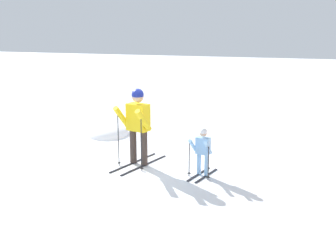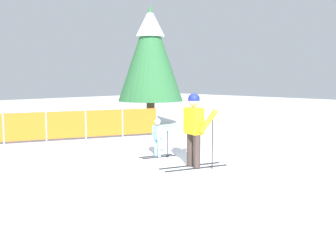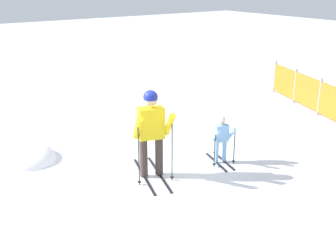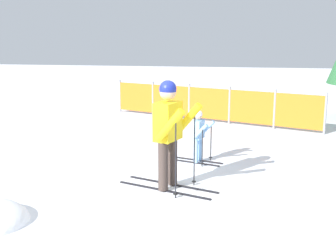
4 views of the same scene
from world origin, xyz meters
TOP-DOWN VIEW (x-y plane):
  - ground_plane at (0.00, 0.00)m, footprint 60.00×60.00m
  - skier_adult at (0.31, 0.27)m, footprint 1.65×0.89m
  - skier_child at (0.59, 1.79)m, footprint 0.98×0.53m
  - snow_mound at (-1.88, -1.43)m, footprint 1.32×1.12m

SIDE VIEW (x-z plane):
  - ground_plane at x=0.00m, z-range 0.00..0.00m
  - snow_mound at x=-1.88m, z-range -0.26..0.26m
  - skier_child at x=0.59m, z-range 0.08..1.10m
  - skier_adult at x=0.31m, z-range 0.16..1.88m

